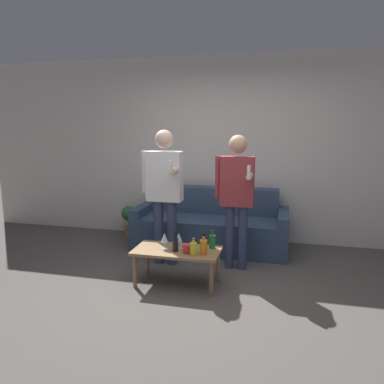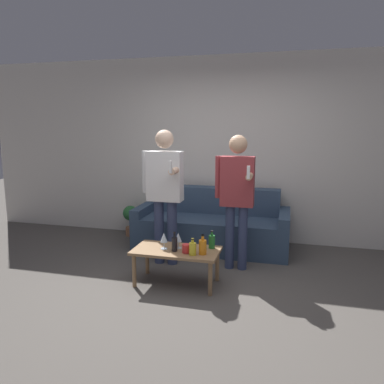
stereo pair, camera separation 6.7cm
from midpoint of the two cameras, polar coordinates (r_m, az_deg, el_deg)
name	(u,v)px [view 2 (the right image)]	position (r m, az deg, el deg)	size (l,w,h in m)	color
ground_plane	(193,300)	(3.87, 0.74, -16.14)	(16.00, 16.00, 0.00)	#514C47
wall_back	(230,150)	(5.59, 6.09, 6.41)	(8.00, 0.06, 2.70)	silver
couch	(212,227)	(5.31, 3.47, -5.28)	(2.11, 0.83, 0.82)	#334760
coffee_table	(176,254)	(4.10, -1.91, -9.38)	(0.93, 0.48, 0.39)	#8E6B47
bottle_orange	(193,248)	(3.90, 0.59, -8.58)	(0.07, 0.07, 0.18)	yellow
bottle_green	(175,244)	(4.01, -2.19, -7.86)	(0.06, 0.06, 0.21)	black
bottle_dark	(203,247)	(3.91, 2.14, -8.31)	(0.08, 0.08, 0.21)	orange
bottle_yellow	(212,241)	(4.11, 3.51, -7.49)	(0.07, 0.07, 0.20)	#23752D
wine_glass_near	(164,238)	(4.07, -3.82, -7.00)	(0.08, 0.08, 0.18)	silver
wine_glass_far	(178,238)	(4.09, -1.64, -6.97)	(0.08, 0.08, 0.17)	silver
cup_on_table	(186,248)	(3.97, -0.38, -8.60)	(0.09, 0.09, 0.09)	red
person_standing_left	(165,187)	(4.55, -3.78, 0.83)	(0.50, 0.43, 1.66)	navy
person_standing_right	(237,191)	(4.40, 7.27, 0.14)	(0.46, 0.41, 1.60)	navy
potted_plant	(131,217)	(5.91, -9.02, -3.83)	(0.23, 0.23, 0.48)	#936042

